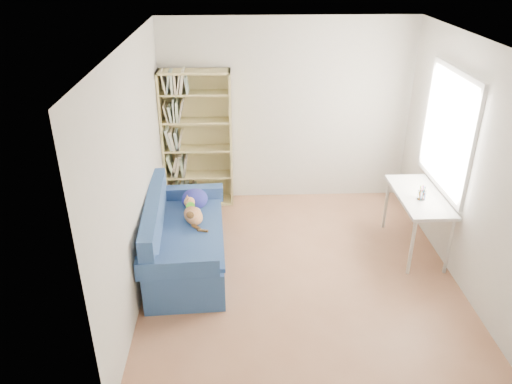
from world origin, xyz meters
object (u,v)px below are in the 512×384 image
sofa (183,240)px  pen_cup (422,194)px  desk (419,201)px  bookshelf (198,145)px

sofa → pen_cup: 2.83m
desk → pen_cup: (-0.03, -0.11, 0.14)m
bookshelf → desk: 3.05m
bookshelf → pen_cup: bookshelf is taller
pen_cup → sofa: bearing=-177.5°
sofa → pen_cup: pen_cup is taller
bookshelf → desk: bearing=-26.7°
desk → pen_cup: 0.18m
sofa → bookshelf: (0.10, 1.60, 0.56)m
bookshelf → sofa: bearing=-93.4°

